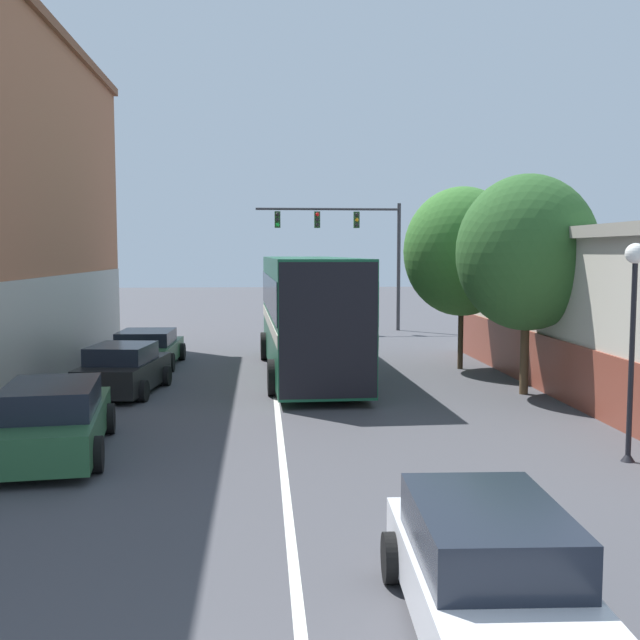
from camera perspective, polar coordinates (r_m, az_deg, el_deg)
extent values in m
cube|color=silver|center=(22.61, -3.49, -4.74)|extent=(0.14, 49.10, 0.01)
cube|color=#9E998E|center=(22.70, -20.26, -0.94)|extent=(0.24, 21.50, 3.20)
cube|color=brown|center=(21.72, 16.98, -3.25)|extent=(0.24, 17.76, 1.59)
cube|color=#145133|center=(23.76, -0.91, 0.55)|extent=(2.79, 11.15, 3.50)
cube|color=black|center=(23.72, -0.91, 2.07)|extent=(2.83, 10.93, 1.12)
cube|color=beige|center=(23.79, -0.91, -0.12)|extent=(2.82, 11.04, 0.35)
cube|color=black|center=(18.29, 0.66, -0.84)|extent=(2.43, 0.13, 3.36)
cylinder|color=black|center=(27.25, -4.22, -1.99)|extent=(0.33, 1.01, 1.00)
cylinder|color=black|center=(27.45, 1.09, -1.92)|extent=(0.33, 1.01, 1.00)
cylinder|color=black|center=(20.46, -3.58, -4.38)|extent=(0.33, 1.01, 1.00)
cylinder|color=black|center=(20.72, 3.47, -4.26)|extent=(0.33, 1.01, 1.00)
cube|color=silver|center=(8.19, 13.04, -19.79)|extent=(1.79, 4.41, 0.59)
cube|color=black|center=(8.20, 12.63, -15.40)|extent=(1.57, 2.32, 0.56)
cylinder|color=black|center=(9.31, 5.55, -17.58)|extent=(0.25, 0.61, 0.60)
cylinder|color=black|center=(9.66, 15.84, -16.89)|extent=(0.25, 0.61, 0.60)
cube|color=black|center=(21.46, -14.68, -4.02)|extent=(2.13, 4.02, 0.74)
cube|color=black|center=(21.19, -14.88, -2.47)|extent=(1.76, 2.18, 0.48)
cylinder|color=black|center=(22.88, -15.83, -4.09)|extent=(0.29, 0.59, 0.57)
cylinder|color=black|center=(22.39, -11.65, -4.20)|extent=(0.29, 0.59, 0.57)
cylinder|color=black|center=(20.67, -17.95, -5.13)|extent=(0.29, 0.59, 0.57)
cylinder|color=black|center=(20.13, -13.35, -5.29)|extent=(0.29, 0.59, 0.57)
cube|color=#285633|center=(26.39, -12.98, -2.40)|extent=(2.02, 4.34, 0.61)
cube|color=black|center=(26.12, -13.09, -1.30)|extent=(1.81, 2.28, 0.46)
cylinder|color=black|center=(27.89, -14.47, -2.38)|extent=(0.24, 0.62, 0.61)
cylinder|color=black|center=(27.56, -10.48, -2.39)|extent=(0.24, 0.62, 0.61)
cylinder|color=black|center=(25.32, -15.69, -3.16)|extent=(0.24, 0.62, 0.61)
cylinder|color=black|center=(24.96, -11.30, -3.19)|extent=(0.24, 0.62, 0.61)
cube|color=#285633|center=(15.49, -19.61, -7.69)|extent=(2.33, 4.87, 0.69)
cube|color=black|center=(15.14, -19.80, -5.61)|extent=(1.92, 2.62, 0.54)
cylinder|color=black|center=(17.08, -21.98, -7.26)|extent=(0.30, 0.68, 0.66)
cylinder|color=black|center=(16.84, -15.76, -7.25)|extent=(0.30, 0.68, 0.66)
cylinder|color=black|center=(14.02, -16.65, -9.78)|extent=(0.30, 0.68, 0.66)
cylinder|color=#333338|center=(37.45, 6.01, 4.02)|extent=(0.18, 0.18, 6.30)
cylinder|color=#333338|center=(37.02, 0.61, 8.45)|extent=(7.07, 0.12, 0.12)
cube|color=#234723|center=(37.15, 2.80, 7.63)|extent=(0.28, 0.24, 0.80)
sphere|color=black|center=(37.01, 2.83, 8.02)|extent=(0.18, 0.18, 0.18)
sphere|color=orange|center=(37.00, 2.83, 7.64)|extent=(0.18, 0.18, 0.18)
sphere|color=black|center=(36.99, 2.83, 7.25)|extent=(0.18, 0.18, 0.18)
cube|color=#234723|center=(36.95, -0.22, 7.65)|extent=(0.28, 0.24, 0.80)
sphere|color=red|center=(36.81, -0.20, 8.04)|extent=(0.18, 0.18, 0.18)
sphere|color=black|center=(36.80, -0.20, 7.66)|extent=(0.18, 0.18, 0.18)
sphere|color=black|center=(36.79, -0.20, 7.27)|extent=(0.18, 0.18, 0.18)
cube|color=#234723|center=(36.86, -3.26, 7.65)|extent=(0.28, 0.24, 0.80)
sphere|color=black|center=(36.72, -3.26, 8.04)|extent=(0.18, 0.18, 0.18)
sphere|color=black|center=(36.71, -3.26, 7.66)|extent=(0.18, 0.18, 0.18)
sphere|color=green|center=(36.70, -3.25, 7.27)|extent=(0.18, 0.18, 0.18)
cone|color=black|center=(15.31, 22.41, -9.57)|extent=(0.26, 0.26, 0.20)
cylinder|color=black|center=(14.97, 22.64, -2.99)|extent=(0.10, 0.10, 3.74)
sphere|color=white|center=(14.83, 22.91, 4.70)|extent=(0.38, 0.38, 0.38)
cylinder|color=#3D2D1E|center=(25.42, 10.66, -1.14)|extent=(0.18, 0.18, 2.27)
ellipsoid|color=#38702D|center=(25.27, 10.77, 5.15)|extent=(3.88, 3.49, 4.27)
cylinder|color=#4C3823|center=(21.29, 15.32, -2.48)|extent=(0.23, 0.23, 2.25)
ellipsoid|color=#2D5B28|center=(21.11, 15.49, 4.97)|extent=(3.85, 3.47, 4.24)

